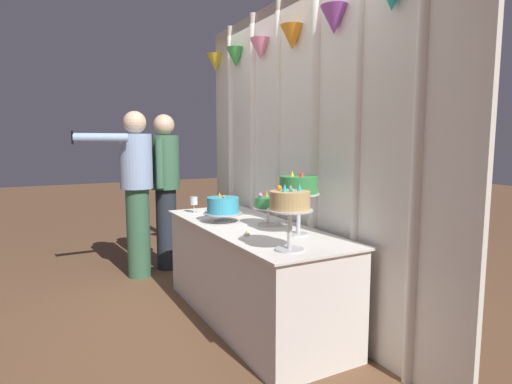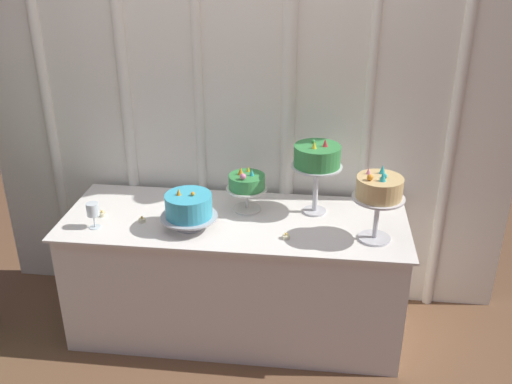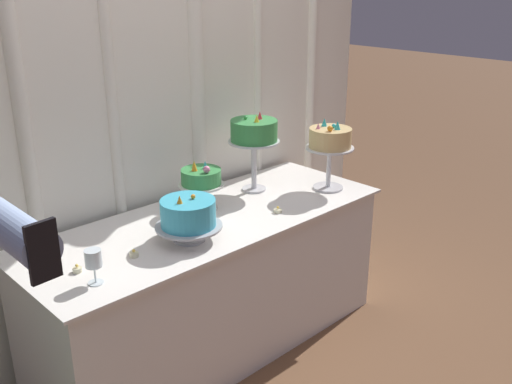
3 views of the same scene
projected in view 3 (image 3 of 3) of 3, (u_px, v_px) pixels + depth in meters
ground_plane at (225, 351)px, 3.20m from camera, size 24.00×24.00×0.00m
draped_curtain at (154, 85)px, 3.05m from camera, size 3.29×0.19×2.60m
cake_table at (211, 283)px, 3.13m from camera, size 1.98×0.74×0.77m
cake_display_leftmost at (188, 215)px, 2.71m from camera, size 0.32×0.32×0.24m
cake_display_midleft at (201, 180)px, 3.05m from camera, size 0.24×0.24×0.27m
cake_display_midright at (254, 134)px, 3.26m from camera, size 0.29×0.29×0.46m
cake_display_rightmost at (330, 141)px, 3.30m from camera, size 0.28×0.28×0.41m
wine_glass at (93, 260)px, 2.33m from camera, size 0.07×0.07×0.15m
tealight_far_left at (77, 270)px, 2.45m from camera, size 0.04×0.04×0.04m
tealight_near_left at (133, 254)px, 2.59m from camera, size 0.04×0.04×0.04m
tealight_near_right at (278, 211)px, 3.06m from camera, size 0.04×0.04×0.04m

